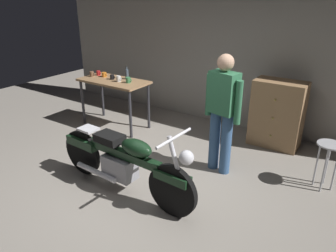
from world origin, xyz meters
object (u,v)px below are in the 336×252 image
object	(u,v)px
person_standing	(222,110)
bottle	(127,74)
mug_white_ceramic	(119,79)
mug_green_speckled	(128,80)
mug_black_matte	(112,77)
mug_red_diner	(98,73)
motorcycle	(123,161)
shop_stool	(329,154)
wooden_dresser	(277,114)
mug_brown_stoneware	(92,74)
mug_orange_travel	(104,75)

from	to	relation	value
person_standing	bottle	size ratio (longest dim) A/B	6.93
mug_white_ceramic	mug_green_speckled	bearing A→B (deg)	11.00
person_standing	mug_white_ceramic	bearing A→B (deg)	2.67
mug_black_matte	mug_red_diner	xyz separation A→B (m)	(-0.43, 0.08, 0.00)
mug_green_speckled	bottle	distance (m)	0.27
motorcycle	shop_stool	xyz separation A→B (m)	(2.10, 1.51, 0.05)
motorcycle	wooden_dresser	size ratio (longest dim) A/B	1.99
mug_black_matte	bottle	distance (m)	0.27
wooden_dresser	bottle	distance (m)	2.72
mug_brown_stoneware	mug_red_diner	bearing A→B (deg)	75.36
wooden_dresser	mug_orange_travel	size ratio (longest dim) A/B	9.18
wooden_dresser	mug_white_ceramic	xyz separation A→B (m)	(-2.60, -0.89, 0.40)
mug_white_ceramic	mug_brown_stoneware	distance (m)	0.68
person_standing	mug_brown_stoneware	distance (m)	2.89
motorcycle	wooden_dresser	world-z (taller)	wooden_dresser
mug_orange_travel	mug_brown_stoneware	distance (m)	0.24
mug_green_speckled	shop_stool	bearing A→B (deg)	-1.31
shop_stool	wooden_dresser	xyz separation A→B (m)	(-0.93, 0.93, 0.05)
mug_orange_travel	person_standing	bearing A→B (deg)	-10.38
mug_green_speckled	bottle	size ratio (longest dim) A/B	0.51
mug_white_ceramic	mug_orange_travel	bearing A→B (deg)	166.44
mug_green_speckled	mug_brown_stoneware	bearing A→B (deg)	-177.77
bottle	mug_black_matte	bearing A→B (deg)	-140.43
wooden_dresser	mug_black_matte	xyz separation A→B (m)	(-2.81, -0.83, 0.39)
mug_black_matte	mug_white_ceramic	xyz separation A→B (m)	(0.21, -0.06, 0.01)
mug_black_matte	mug_brown_stoneware	distance (m)	0.47
mug_black_matte	mug_brown_stoneware	size ratio (longest dim) A/B	0.95
motorcycle	mug_white_ceramic	distance (m)	2.17
shop_stool	mug_white_ceramic	distance (m)	3.56
wooden_dresser	mug_brown_stoneware	xyz separation A→B (m)	(-3.28, -0.88, 0.40)
mug_orange_travel	shop_stool	bearing A→B (deg)	-2.16
person_standing	mug_white_ceramic	xyz separation A→B (m)	(-2.19, 0.37, 0.03)
mug_black_matte	mug_orange_travel	distance (m)	0.26
shop_stool	wooden_dresser	size ratio (longest dim) A/B	0.58
mug_green_speckled	mug_brown_stoneware	size ratio (longest dim) A/B	1.10
mug_red_diner	mug_green_speckled	bearing A→B (deg)	-6.84
person_standing	mug_orange_travel	world-z (taller)	person_standing
wooden_dresser	bottle	bearing A→B (deg)	-165.74
bottle	shop_stool	bearing A→B (deg)	-4.30
mug_black_matte	mug_orange_travel	bearing A→B (deg)	167.61
mug_orange_travel	mug_white_ceramic	xyz separation A→B (m)	(0.46, -0.11, 0.01)
wooden_dresser	mug_black_matte	bearing A→B (deg)	-163.50
mug_orange_travel	mug_red_diner	size ratio (longest dim) A/B	1.15
wooden_dresser	mug_green_speckled	bearing A→B (deg)	-160.55
shop_stool	mug_white_ceramic	bearing A→B (deg)	179.37
mug_orange_travel	mug_brown_stoneware	bearing A→B (deg)	-153.12
shop_stool	mug_red_diner	xyz separation A→B (m)	(-4.17, 0.18, 0.45)
mug_black_matte	mug_brown_stoneware	bearing A→B (deg)	-173.65
person_standing	mug_black_matte	size ratio (longest dim) A/B	15.74
mug_green_speckled	mug_black_matte	bearing A→B (deg)	177.39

